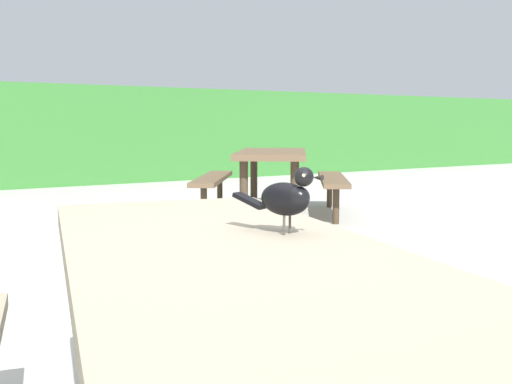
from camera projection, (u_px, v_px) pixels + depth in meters
picnic_table_foreground at (227, 317)px, 1.48m from camera, size 1.99×2.01×0.74m
bird_grackle at (288, 197)px, 1.58m from camera, size 0.14×0.27×0.18m
picnic_table_mid_left at (272, 167)px, 6.84m from camera, size 2.36×2.37×0.74m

